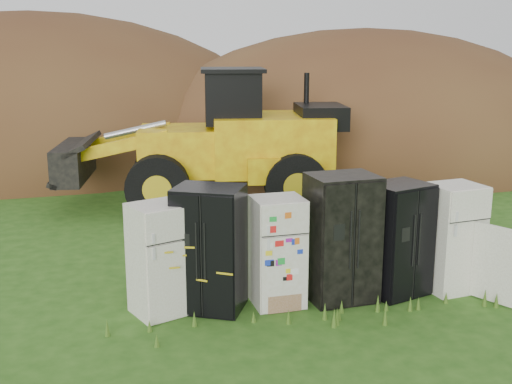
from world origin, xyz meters
TOP-DOWN VIEW (x-y plane):
  - ground at (0.00, 0.00)m, footprint 120.00×120.00m
  - fridge_leftmost at (-2.35, -0.03)m, footprint 0.96×0.94m
  - fridge_black_side at (-1.59, 0.00)m, footprint 1.22×1.11m
  - fridge_sticker at (-0.56, -0.04)m, footprint 0.80×0.75m
  - fridge_dark_mid at (0.46, -0.01)m, footprint 1.10×0.93m
  - fridge_black_right at (1.40, 0.02)m, footprint 1.10×1.01m
  - fridge_open_door at (2.33, -0.01)m, footprint 0.91×0.86m
  - wheel_loader at (-1.06, 6.25)m, footprint 7.15×3.54m
  - dirt_mound_right at (5.23, 11.82)m, footprint 16.21×11.89m
  - dirt_mound_left at (-5.88, 14.65)m, footprint 18.25×13.69m
  - dirt_mound_back at (0.54, 18.78)m, footprint 17.04×11.36m

SIDE VIEW (x-z plane):
  - ground at x=0.00m, z-range 0.00..0.00m
  - dirt_mound_right at x=5.23m, z-range -4.38..4.38m
  - dirt_mound_left at x=-5.88m, z-range -4.96..4.96m
  - dirt_mound_back at x=0.54m, z-range -2.92..2.92m
  - fridge_leftmost at x=-2.35m, z-range 0.00..1.67m
  - fridge_sticker at x=-0.56m, z-range 0.00..1.68m
  - fridge_open_door at x=2.33m, z-range 0.00..1.75m
  - fridge_black_right at x=1.40m, z-range 0.00..1.80m
  - fridge_black_side at x=-1.59m, z-range 0.00..1.88m
  - fridge_dark_mid at x=0.46m, z-range 0.00..1.98m
  - wheel_loader at x=-1.06m, z-range 0.00..3.33m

